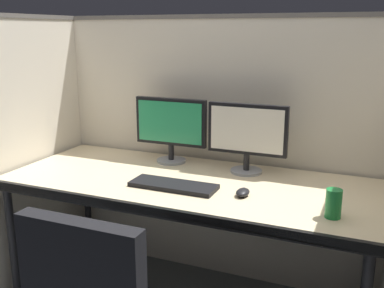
% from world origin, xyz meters
% --- Properties ---
extents(cubicle_partition_rear, '(2.21, 0.06, 1.57)m').
position_xyz_m(cubicle_partition_rear, '(0.00, 0.74, 0.79)').
color(cubicle_partition_rear, beige).
rests_on(cubicle_partition_rear, ground).
extents(cubicle_partition_left, '(0.06, 1.41, 1.57)m').
position_xyz_m(cubicle_partition_left, '(-0.99, 0.20, 0.79)').
color(cubicle_partition_left, beige).
rests_on(cubicle_partition_left, ground).
extents(desk, '(1.90, 0.80, 0.74)m').
position_xyz_m(desk, '(0.00, 0.29, 0.69)').
color(desk, beige).
rests_on(desk, ground).
extents(monitor_left, '(0.43, 0.17, 0.37)m').
position_xyz_m(monitor_left, '(-0.22, 0.57, 0.96)').
color(monitor_left, gray).
rests_on(monitor_left, desk).
extents(monitor_right, '(0.43, 0.17, 0.37)m').
position_xyz_m(monitor_right, '(0.24, 0.54, 0.96)').
color(monitor_right, gray).
rests_on(monitor_right, desk).
extents(keyboard_main, '(0.43, 0.15, 0.02)m').
position_xyz_m(keyboard_main, '(-0.02, 0.17, 0.75)').
color(keyboard_main, black).
rests_on(keyboard_main, desk).
extents(computer_mouse, '(0.06, 0.10, 0.04)m').
position_xyz_m(computer_mouse, '(0.32, 0.19, 0.76)').
color(computer_mouse, black).
rests_on(computer_mouse, desk).
extents(soda_can, '(0.07, 0.07, 0.12)m').
position_xyz_m(soda_can, '(0.73, 0.10, 0.80)').
color(soda_can, '#197233').
rests_on(soda_can, desk).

